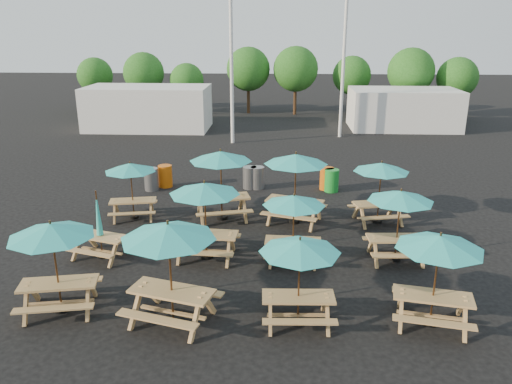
{
  "coord_description": "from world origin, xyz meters",
  "views": [
    {
      "loc": [
        0.81,
        -14.79,
        6.51
      ],
      "look_at": [
        0.0,
        1.5,
        1.1
      ],
      "focal_mm": 35.0,
      "sensor_mm": 36.0,
      "label": 1
    }
  ],
  "objects_px": {
    "waste_bin_2": "(250,178)",
    "waste_bin_4": "(332,180)",
    "picnic_unit_1": "(100,230)",
    "picnic_unit_2": "(130,171)",
    "waste_bin_3": "(257,178)",
    "waste_bin_0": "(151,179)",
    "waste_bin_1": "(165,176)",
    "picnic_unit_11": "(381,171)",
    "picnic_unit_8": "(296,163)",
    "picnic_unit_5": "(221,160)",
    "picnic_unit_3": "(168,238)",
    "picnic_unit_9": "(439,248)",
    "picnic_unit_4": "(205,193)",
    "picnic_unit_7": "(294,205)",
    "picnic_unit_6": "(300,251)",
    "picnic_unit_0": "(52,236)",
    "picnic_unit_10": "(400,200)",
    "waste_bin_5": "(327,179)"
  },
  "relations": [
    {
      "from": "picnic_unit_9",
      "to": "waste_bin_0",
      "type": "xyz_separation_m",
      "value": [
        -8.87,
        9.51,
        -1.45
      ]
    },
    {
      "from": "picnic_unit_5",
      "to": "waste_bin_2",
      "type": "xyz_separation_m",
      "value": [
        0.78,
        3.6,
        -1.68
      ]
    },
    {
      "from": "waste_bin_0",
      "to": "waste_bin_1",
      "type": "bearing_deg",
      "value": 45.57
    },
    {
      "from": "picnic_unit_8",
      "to": "picnic_unit_10",
      "type": "height_order",
      "value": "picnic_unit_8"
    },
    {
      "from": "picnic_unit_10",
      "to": "waste_bin_5",
      "type": "height_order",
      "value": "picnic_unit_10"
    },
    {
      "from": "picnic_unit_2",
      "to": "waste_bin_2",
      "type": "height_order",
      "value": "picnic_unit_2"
    },
    {
      "from": "waste_bin_2",
      "to": "picnic_unit_7",
      "type": "bearing_deg",
      "value": -76.39
    },
    {
      "from": "waste_bin_2",
      "to": "waste_bin_3",
      "type": "xyz_separation_m",
      "value": [
        0.32,
        -0.01,
        0.0
      ]
    },
    {
      "from": "picnic_unit_10",
      "to": "waste_bin_2",
      "type": "xyz_separation_m",
      "value": [
        -4.68,
        6.63,
        -1.39
      ]
    },
    {
      "from": "waste_bin_1",
      "to": "waste_bin_4",
      "type": "distance_m",
      "value": 7.03
    },
    {
      "from": "picnic_unit_1",
      "to": "picnic_unit_3",
      "type": "relative_size",
      "value": 0.79
    },
    {
      "from": "picnic_unit_0",
      "to": "picnic_unit_6",
      "type": "height_order",
      "value": "picnic_unit_0"
    },
    {
      "from": "picnic_unit_6",
      "to": "waste_bin_3",
      "type": "bearing_deg",
      "value": 95.81
    },
    {
      "from": "picnic_unit_1",
      "to": "picnic_unit_6",
      "type": "xyz_separation_m",
      "value": [
        5.71,
        -3.2,
        0.96
      ]
    },
    {
      "from": "picnic_unit_5",
      "to": "picnic_unit_4",
      "type": "bearing_deg",
      "value": -106.77
    },
    {
      "from": "picnic_unit_7",
      "to": "waste_bin_2",
      "type": "bearing_deg",
      "value": 105.94
    },
    {
      "from": "picnic_unit_4",
      "to": "picnic_unit_9",
      "type": "relative_size",
      "value": 1.03
    },
    {
      "from": "picnic_unit_6",
      "to": "waste_bin_0",
      "type": "bearing_deg",
      "value": 119.05
    },
    {
      "from": "picnic_unit_7",
      "to": "waste_bin_0",
      "type": "height_order",
      "value": "picnic_unit_7"
    },
    {
      "from": "picnic_unit_4",
      "to": "waste_bin_3",
      "type": "distance_m",
      "value": 7.03
    },
    {
      "from": "waste_bin_0",
      "to": "picnic_unit_8",
      "type": "bearing_deg",
      "value": -29.83
    },
    {
      "from": "picnic_unit_7",
      "to": "picnic_unit_8",
      "type": "xyz_separation_m",
      "value": [
        0.12,
        3.08,
        0.37
      ]
    },
    {
      "from": "picnic_unit_6",
      "to": "picnic_unit_11",
      "type": "bearing_deg",
      "value": 62.95
    },
    {
      "from": "picnic_unit_1",
      "to": "picnic_unit_10",
      "type": "distance_m",
      "value": 8.72
    },
    {
      "from": "picnic_unit_7",
      "to": "waste_bin_5",
      "type": "distance_m",
      "value": 7.22
    },
    {
      "from": "waste_bin_1",
      "to": "waste_bin_5",
      "type": "distance_m",
      "value": 6.84
    },
    {
      "from": "picnic_unit_4",
      "to": "picnic_unit_10",
      "type": "height_order",
      "value": "picnic_unit_4"
    },
    {
      "from": "picnic_unit_0",
      "to": "picnic_unit_6",
      "type": "relative_size",
      "value": 1.1
    },
    {
      "from": "picnic_unit_5",
      "to": "picnic_unit_3",
      "type": "bearing_deg",
      "value": -108.45
    },
    {
      "from": "picnic_unit_11",
      "to": "waste_bin_4",
      "type": "bearing_deg",
      "value": 98.16
    },
    {
      "from": "picnic_unit_4",
      "to": "waste_bin_1",
      "type": "xyz_separation_m",
      "value": [
        -2.74,
        6.8,
        -1.55
      ]
    },
    {
      "from": "picnic_unit_3",
      "to": "picnic_unit_6",
      "type": "bearing_deg",
      "value": 17.9
    },
    {
      "from": "picnic_unit_9",
      "to": "picnic_unit_11",
      "type": "bearing_deg",
      "value": 101.97
    },
    {
      "from": "picnic_unit_1",
      "to": "waste_bin_4",
      "type": "height_order",
      "value": "picnic_unit_1"
    },
    {
      "from": "picnic_unit_2",
      "to": "picnic_unit_11",
      "type": "relative_size",
      "value": 0.92
    },
    {
      "from": "picnic_unit_4",
      "to": "picnic_unit_11",
      "type": "xyz_separation_m",
      "value": [
        5.56,
        3.09,
        -0.14
      ]
    },
    {
      "from": "picnic_unit_1",
      "to": "picnic_unit_2",
      "type": "height_order",
      "value": "picnic_unit_1"
    },
    {
      "from": "picnic_unit_4",
      "to": "waste_bin_3",
      "type": "bearing_deg",
      "value": 83.97
    },
    {
      "from": "picnic_unit_2",
      "to": "picnic_unit_7",
      "type": "distance_m",
      "value": 6.46
    },
    {
      "from": "picnic_unit_0",
      "to": "waste_bin_1",
      "type": "bearing_deg",
      "value": 77.19
    },
    {
      "from": "waste_bin_5",
      "to": "waste_bin_0",
      "type": "bearing_deg",
      "value": -176.36
    },
    {
      "from": "picnic_unit_1",
      "to": "picnic_unit_8",
      "type": "bearing_deg",
      "value": 45.01
    },
    {
      "from": "waste_bin_4",
      "to": "picnic_unit_3",
      "type": "bearing_deg",
      "value": -114.77
    },
    {
      "from": "picnic_unit_11",
      "to": "waste_bin_1",
      "type": "xyz_separation_m",
      "value": [
        -8.3,
        3.72,
        -1.41
      ]
    },
    {
      "from": "picnic_unit_8",
      "to": "waste_bin_0",
      "type": "xyz_separation_m",
      "value": [
        -5.89,
        3.38,
        -1.67
      ]
    },
    {
      "from": "picnic_unit_3",
      "to": "picnic_unit_9",
      "type": "distance_m",
      "value": 5.94
    },
    {
      "from": "waste_bin_2",
      "to": "waste_bin_4",
      "type": "relative_size",
      "value": 1.0
    },
    {
      "from": "picnic_unit_0",
      "to": "picnic_unit_3",
      "type": "xyz_separation_m",
      "value": [
        2.79,
        -0.33,
        0.15
      ]
    },
    {
      "from": "picnic_unit_4",
      "to": "picnic_unit_5",
      "type": "height_order",
      "value": "picnic_unit_5"
    },
    {
      "from": "picnic_unit_2",
      "to": "picnic_unit_11",
      "type": "distance_m",
      "value": 8.62
    }
  ]
}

